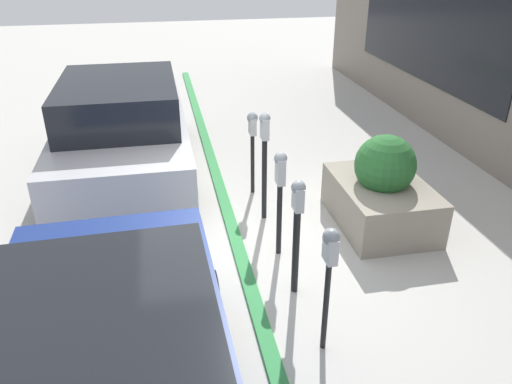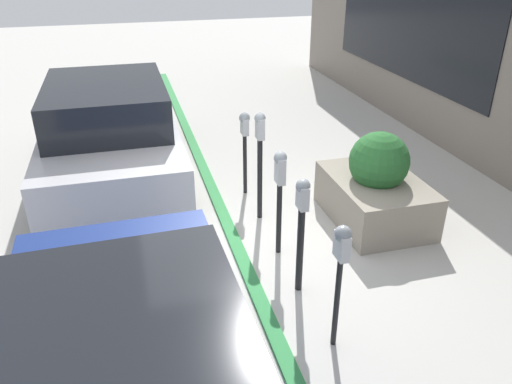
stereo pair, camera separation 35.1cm
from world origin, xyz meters
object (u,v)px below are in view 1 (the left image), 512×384
parking_meter_nearest (329,261)px  parking_meter_middle (280,183)px  parking_meter_second (297,220)px  parking_meter_fourth (265,149)px  planter_box (382,192)px  parked_car_middle (123,126)px  parking_meter_farthest (252,134)px

parking_meter_nearest → parking_meter_middle: 1.66m
parking_meter_second → parking_meter_fourth: parking_meter_fourth is taller
planter_box → parked_car_middle: 4.22m
parking_meter_nearest → parked_car_middle: size_ratio=0.28×
parking_meter_nearest → planter_box: 2.62m
parking_meter_farthest → parked_car_middle: parked_car_middle is taller
parking_meter_second → parking_meter_farthest: size_ratio=1.06×
parked_car_middle → planter_box: bearing=-125.6°
planter_box → parked_car_middle: bearing=54.6°
parking_meter_farthest → parking_meter_nearest: bearing=-179.4°
parking_meter_farthest → planter_box: (-1.26, -1.52, -0.46)m
parking_meter_farthest → parking_meter_second: bearing=179.9°
parking_meter_second → parking_meter_fourth: size_ratio=0.89×
parking_meter_second → parked_car_middle: bearing=27.6°
parking_meter_fourth → planter_box: 1.67m
parking_meter_fourth → parking_meter_farthest: size_ratio=1.19×
parking_meter_nearest → parking_meter_fourth: 2.56m
parking_meter_second → parking_meter_fourth: 1.67m
parking_meter_middle → parking_meter_fourth: (0.90, -0.01, 0.07)m
parking_meter_second → planter_box: bearing=-51.7°
parking_meter_fourth → parking_meter_farthest: bearing=0.6°
parking_meter_farthest → parking_meter_middle: bearing=180.0°
parking_meter_middle → parking_meter_nearest: bearing=-178.7°
parking_meter_nearest → parking_meter_middle: (1.66, 0.04, -0.03)m
parking_meter_nearest → planter_box: (2.09, -1.48, -0.51)m
parking_meter_farthest → parked_car_middle: bearing=58.4°
parking_meter_nearest → parking_meter_fourth: (2.56, 0.03, 0.04)m
parking_meter_nearest → parking_meter_farthest: (3.36, 0.04, -0.05)m
parking_meter_fourth → parking_meter_second: bearing=179.5°
parking_meter_nearest → parking_meter_fourth: size_ratio=0.86×
parking_meter_middle → planter_box: 1.65m
parking_meter_second → planter_box: parking_meter_second is taller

